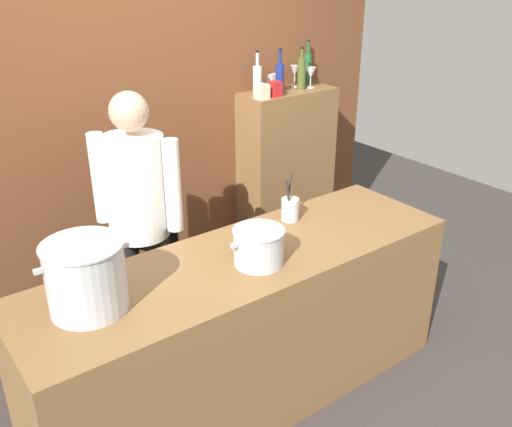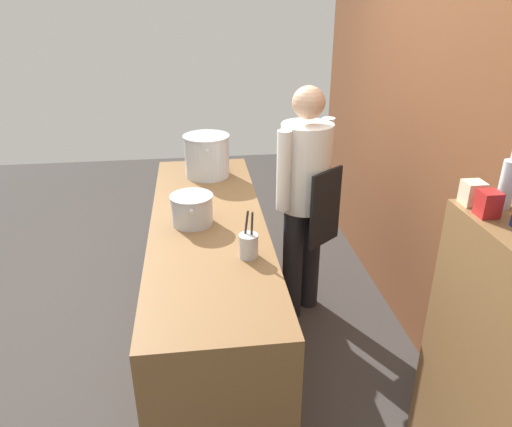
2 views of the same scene
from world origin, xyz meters
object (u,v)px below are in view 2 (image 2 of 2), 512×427
at_px(utensil_crock, 249,245).
at_px(wine_bottle_clear, 508,182).
at_px(chef, 305,190).
at_px(stockpot_small, 192,209).
at_px(spice_tin_cream, 473,193).
at_px(spice_tin_red, 488,204).
at_px(stockpot_large, 207,156).

bearing_deg(utensil_crock, wine_bottle_clear, 62.46).
xyz_separation_m(chef, utensil_crock, (0.72, -0.47, 0.00)).
distance_m(stockpot_small, spice_tin_cream, 1.57).
bearing_deg(stockpot_small, utensil_crock, 33.11).
bearing_deg(utensil_crock, stockpot_small, -146.89).
distance_m(chef, spice_tin_red, 1.46).
bearing_deg(stockpot_small, wine_bottle_clear, 53.22).
height_order(wine_bottle_clear, spice_tin_red, wine_bottle_clear).
bearing_deg(wine_bottle_clear, utensil_crock, -117.54).
distance_m(stockpot_small, wine_bottle_clear, 1.70).
distance_m(stockpot_large, spice_tin_cream, 2.09).
relative_size(stockpot_large, utensil_crock, 1.50).
bearing_deg(chef, wine_bottle_clear, -104.37).
relative_size(stockpot_large, spice_tin_cream, 4.00).
xyz_separation_m(chef, wine_bottle_clear, (1.25, 0.55, 0.51)).
distance_m(chef, utensil_crock, 0.86).
height_order(stockpot_small, spice_tin_red, spice_tin_red).
bearing_deg(chef, stockpot_large, 101.19).
xyz_separation_m(wine_bottle_clear, spice_tin_cream, (-0.05, -0.11, -0.06)).
distance_m(utensil_crock, wine_bottle_clear, 1.25).
bearing_deg(stockpot_large, utensil_crock, 7.58).
relative_size(chef, spice_tin_red, 15.61).
bearing_deg(spice_tin_cream, utensil_crock, -118.23).
relative_size(utensil_crock, spice_tin_cream, 2.67).
xyz_separation_m(utensil_crock, wine_bottle_clear, (0.53, 1.02, 0.51)).
bearing_deg(chef, spice_tin_red, -109.95).
height_order(chef, spice_tin_cream, chef).
bearing_deg(spice_tin_cream, wine_bottle_clear, 68.14).
height_order(utensil_crock, wine_bottle_clear, wine_bottle_clear).
relative_size(stockpot_large, spice_tin_red, 3.83).
bearing_deg(spice_tin_red, utensil_crock, -123.80).
height_order(stockpot_small, utensil_crock, utensil_crock).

